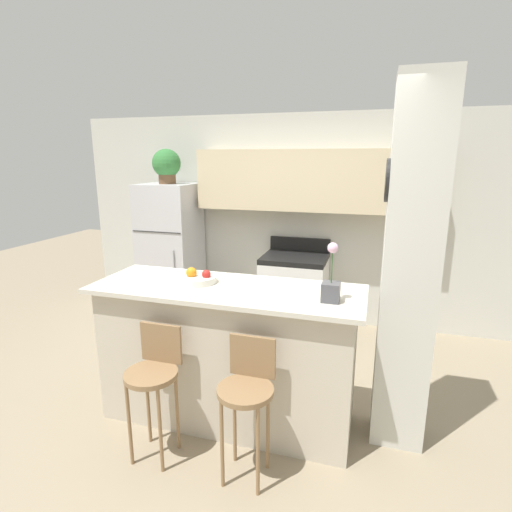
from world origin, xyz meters
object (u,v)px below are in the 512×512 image
at_px(refrigerator, 171,251).
at_px(potted_plant_on_fridge, 167,165).
at_px(trash_bin, 205,311).
at_px(fruit_bowl, 199,278).
at_px(orchid_vase, 331,285).
at_px(bar_stool_left, 154,374).
at_px(stove_range, 294,292).
at_px(bar_stool_right, 247,390).

height_order(refrigerator, potted_plant_on_fridge, potted_plant_on_fridge).
bearing_deg(trash_bin, fruit_bowl, -66.88).
distance_m(refrigerator, trash_bin, 0.90).
height_order(potted_plant_on_fridge, orchid_vase, potted_plant_on_fridge).
relative_size(bar_stool_left, orchid_vase, 2.31).
bearing_deg(fruit_bowl, orchid_vase, -6.83).
bearing_deg(bar_stool_left, stove_range, 78.55).
bearing_deg(trash_bin, orchid_vase, -45.15).
relative_size(stove_range, bar_stool_right, 1.15).
bearing_deg(bar_stool_left, trash_bin, 105.25).
distance_m(potted_plant_on_fridge, fruit_bowl, 2.33).
relative_size(bar_stool_right, potted_plant_on_fridge, 2.21).
bearing_deg(refrigerator, trash_bin, -22.26).
bearing_deg(orchid_vase, bar_stool_left, -158.59).
bearing_deg(orchid_vase, refrigerator, 139.39).
relative_size(stove_range, fruit_bowl, 3.99).
xyz_separation_m(stove_range, bar_stool_left, (-0.48, -2.38, 0.15)).
distance_m(bar_stool_right, potted_plant_on_fridge, 3.25).
relative_size(refrigerator, fruit_bowl, 6.41).
distance_m(refrigerator, fruit_bowl, 2.20).
xyz_separation_m(refrigerator, fruit_bowl, (1.23, -1.80, 0.27)).
bearing_deg(orchid_vase, bar_stool_right, -135.79).
relative_size(potted_plant_on_fridge, fruit_bowl, 1.56).
relative_size(stove_range, bar_stool_left, 1.15).
bearing_deg(bar_stool_left, fruit_bowl, 80.65).
distance_m(refrigerator, stove_range, 1.67).
relative_size(stove_range, orchid_vase, 2.67).
xyz_separation_m(stove_range, orchid_vase, (0.63, -1.95, 0.75)).
distance_m(bar_stool_left, trash_bin, 2.25).
bearing_deg(stove_range, fruit_bowl, -102.09).
bearing_deg(stove_range, bar_stool_left, -101.45).
bearing_deg(bar_stool_right, potted_plant_on_fridge, 127.33).
height_order(refrigerator, orchid_vase, refrigerator).
xyz_separation_m(potted_plant_on_fridge, trash_bin, (0.56, -0.23, -1.76)).
xyz_separation_m(stove_range, trash_bin, (-1.06, -0.25, -0.27)).
distance_m(bar_stool_left, potted_plant_on_fridge, 2.94).
distance_m(stove_range, fruit_bowl, 1.98).
height_order(stove_range, bar_stool_left, stove_range).
bearing_deg(bar_stool_left, orchid_vase, 21.41).
xyz_separation_m(bar_stool_left, trash_bin, (-0.58, 2.13, -0.42)).
xyz_separation_m(bar_stool_left, orchid_vase, (1.11, 0.43, 0.60)).
relative_size(bar_stool_right, trash_bin, 2.44).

